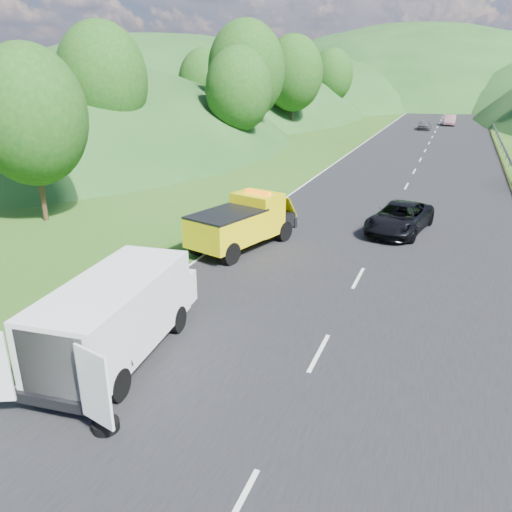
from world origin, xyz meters
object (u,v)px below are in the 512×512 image
at_px(suitcase, 120,278).
at_px(passing_suv, 398,232).
at_px(white_van, 118,313).
at_px(spare_tire, 106,430).
at_px(worker, 111,389).
at_px(tow_truck, 243,222).
at_px(child, 182,310).
at_px(woman, 157,295).

bearing_deg(suitcase, passing_suv, 49.88).
relative_size(white_van, spare_tire, 11.08).
height_order(worker, passing_suv, worker).
height_order(tow_truck, child, tow_truck).
bearing_deg(spare_tire, white_van, 119.27).
bearing_deg(worker, woman, 75.83).
distance_m(woman, passing_suv, 13.31).
xyz_separation_m(woman, passing_suv, (7.33, 11.12, 0.00)).
xyz_separation_m(white_van, passing_suv, (6.02, 15.03, -1.36)).
height_order(woman, spare_tire, woman).
relative_size(white_van, woman, 4.28).
bearing_deg(white_van, spare_tire, -66.96).
height_order(white_van, passing_suv, white_van).
bearing_deg(white_van, passing_suv, 61.96).
relative_size(worker, spare_tire, 3.04).
bearing_deg(spare_tire, suitcase, 123.72).
distance_m(white_van, spare_tire, 3.51).
distance_m(tow_truck, passing_suv, 8.29).
bearing_deg(worker, spare_tire, -91.63).
bearing_deg(white_van, worker, -70.65).
bearing_deg(worker, passing_suv, 37.49).
relative_size(child, suitcase, 1.88).
height_order(child, passing_suv, passing_suv).
bearing_deg(tow_truck, passing_suv, 54.45).
distance_m(tow_truck, white_van, 9.95).
bearing_deg(worker, suitcase, 89.15).
relative_size(tow_truck, white_van, 0.87).
bearing_deg(worker, tow_truck, 60.94).
bearing_deg(worker, white_van, 80.87).
relative_size(tow_truck, worker, 3.19).
xyz_separation_m(worker, spare_tire, (0.87, -1.34, 0.00)).
height_order(suitcase, spare_tire, suitcase).
bearing_deg(suitcase, white_van, -53.53).
height_order(child, suitcase, suitcase).
bearing_deg(woman, child, -138.58).
xyz_separation_m(spare_tire, passing_suv, (4.43, 17.85, 0.00)).
xyz_separation_m(worker, passing_suv, (5.30, 16.52, 0.00)).
relative_size(white_van, worker, 3.65).
relative_size(suitcase, spare_tire, 0.94).
bearing_deg(white_van, woman, 102.29).
xyz_separation_m(woman, spare_tire, (2.89, -6.74, 0.00)).
xyz_separation_m(white_van, child, (0.17, 3.15, -1.36)).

